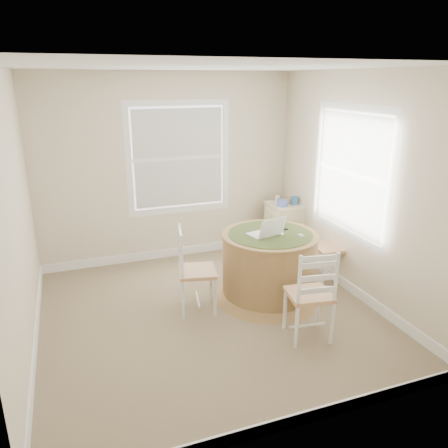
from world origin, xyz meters
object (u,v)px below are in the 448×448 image
chair_near (309,294)px  corner_chest (283,228)px  chair_left (197,271)px  laptop (266,232)px  chair_right (329,247)px  round_table (269,263)px

chair_near → corner_chest: (0.82, 2.12, -0.10)m
chair_left → laptop: 0.90m
chair_near → chair_right: 1.37m
chair_near → round_table: bearing=-81.1°
chair_right → corner_chest: size_ratio=1.26×
chair_right → corner_chest: 1.10m
corner_chest → chair_left: bearing=-144.8°
chair_left → laptop: (0.82, -0.01, 0.36)m
round_table → chair_left: size_ratio=1.36×
chair_left → chair_near: size_ratio=1.00×
round_table → chair_right: 0.91m
chair_near → laptop: bearing=-77.1°
round_table → laptop: 0.40m
chair_left → chair_right: (1.78, 0.13, 0.00)m
laptop → chair_left: bearing=-14.5°
round_table → chair_left: chair_left is taller
chair_right → chair_left: bearing=-83.2°
round_table → chair_left: 0.88m
round_table → laptop: laptop is taller
chair_right → round_table: bearing=-79.6°
chair_left → chair_near: (0.88, -0.90, 0.00)m
laptop → corner_chest: bearing=-139.0°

